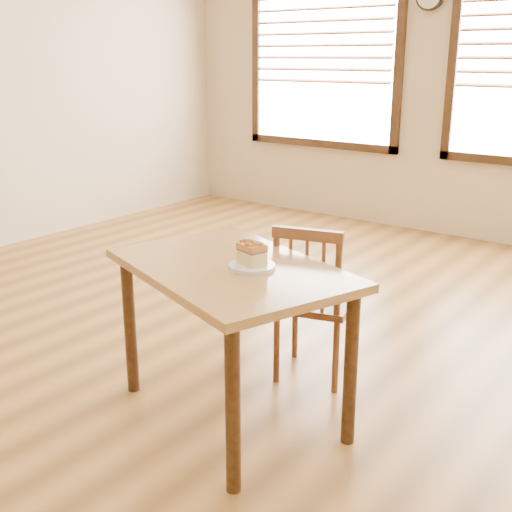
{
  "coord_description": "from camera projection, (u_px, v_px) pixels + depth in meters",
  "views": [
    {
      "loc": [
        1.68,
        -1.84,
        1.64
      ],
      "look_at": [
        0.05,
        0.3,
        0.8
      ],
      "focal_mm": 45.0,
      "sensor_mm": 36.0,
      "label": 1
    }
  ],
  "objects": [
    {
      "name": "cafe_table_main",
      "position": [
        231.0,
        288.0,
        2.88
      ],
      "size": [
        1.28,
        1.05,
        0.75
      ],
      "rotation": [
        0.0,
        0.0,
        -0.32
      ],
      "color": "#9F743E",
      "rests_on": "ground"
    },
    {
      "name": "plate",
      "position": [
        252.0,
        266.0,
        2.8
      ],
      "size": [
        0.21,
        0.21,
        0.02
      ],
      "color": "white",
      "rests_on": "cafe_table_main"
    },
    {
      "name": "cake_slice",
      "position": [
        252.0,
        252.0,
        2.78
      ],
      "size": [
        0.14,
        0.12,
        0.11
      ],
      "rotation": [
        0.0,
        0.0,
        -0.28
      ],
      "color": "#FAE48D",
      "rests_on": "plate"
    },
    {
      "name": "cafe_chair_main",
      "position": [
        313.0,
        301.0,
        3.3
      ],
      "size": [
        0.48,
        0.48,
        0.86
      ],
      "rotation": [
        0.0,
        0.0,
        3.43
      ],
      "color": "#583118",
      "rests_on": "ground"
    },
    {
      "name": "ground",
      "position": [
        207.0,
        441.0,
        2.85
      ],
      "size": [
        8.0,
        8.0,
        0.0
      ],
      "primitive_type": "plane",
      "color": "olive"
    },
    {
      "name": "room_shell",
      "position": [
        195.0,
        0.0,
        2.31
      ],
      "size": [
        8.0,
        8.0,
        8.0
      ],
      "color": "beige",
      "rests_on": "ground"
    },
    {
      "name": "window_left",
      "position": [
        323.0,
        38.0,
        6.43
      ],
      "size": [
        1.76,
        0.1,
        1.96
      ],
      "color": "white",
      "rests_on": "room_shell"
    }
  ]
}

